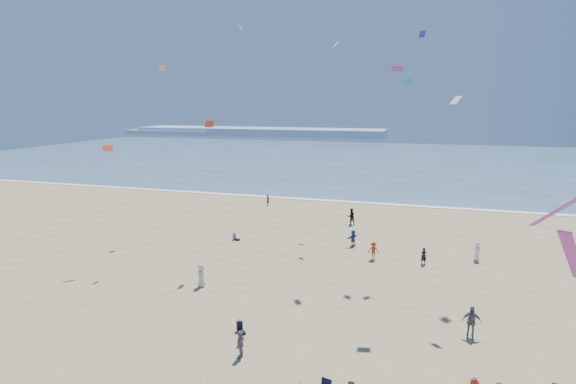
% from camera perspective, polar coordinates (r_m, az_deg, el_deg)
% --- Properties ---
extents(ocean, '(220.00, 100.00, 0.06)m').
position_cam_1_polar(ocean, '(113.39, 11.74, 3.98)').
color(ocean, '#476B84').
rests_on(ocean, ground).
extents(surf_line, '(220.00, 1.20, 0.08)m').
position_cam_1_polar(surf_line, '(64.36, 7.76, -1.25)').
color(surf_line, white).
rests_on(surf_line, ground).
extents(headland_far, '(110.00, 20.00, 3.20)m').
position_cam_1_polar(headland_far, '(200.02, -3.75, 7.66)').
color(headland_far, '#7A8EA8').
rests_on(headland_far, ground).
extents(headland_near, '(40.00, 14.00, 2.00)m').
position_cam_1_polar(headland_near, '(212.93, -14.46, 7.38)').
color(headland_near, '#7A8EA8').
rests_on(headland_near, ground).
extents(standing_flyers, '(25.64, 43.18, 1.94)m').
position_cam_1_polar(standing_flyers, '(34.92, 9.73, -10.68)').
color(standing_flyers, slate).
rests_on(standing_flyers, ground).
extents(seated_group, '(22.04, 28.06, 0.84)m').
position_cam_1_polar(seated_group, '(27.18, -0.22, -18.24)').
color(seated_group, silver).
rests_on(seated_group, ground).
extents(kites_aloft, '(45.46, 43.79, 24.75)m').
position_cam_1_polar(kites_aloft, '(29.81, 17.95, 12.05)').
color(kites_aloft, '#2780CC').
rests_on(kites_aloft, ground).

